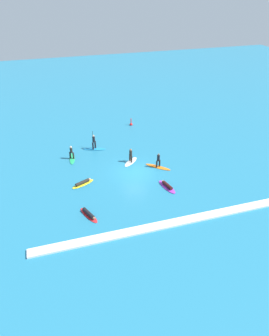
% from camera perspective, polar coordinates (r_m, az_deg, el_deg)
% --- Properties ---
extents(ground_plane, '(120.00, 120.00, 0.00)m').
position_cam_1_polar(ground_plane, '(33.80, 0.00, -0.72)').
color(ground_plane, teal).
rests_on(ground_plane, ground).
extents(surfer_on_orange_board, '(2.56, 2.49, 1.75)m').
position_cam_1_polar(surfer_on_orange_board, '(34.48, 4.38, 0.79)').
color(surfer_on_orange_board, orange).
rests_on(surfer_on_orange_board, ground_plane).
extents(surfer_on_green_board, '(0.94, 2.73, 1.67)m').
position_cam_1_polar(surfer_on_green_board, '(36.76, -11.48, 2.24)').
color(surfer_on_green_board, '#23B266').
rests_on(surfer_on_green_board, ground_plane).
extents(surfer_on_red_board, '(1.60, 2.63, 0.43)m').
position_cam_1_polar(surfer_on_red_board, '(28.12, -8.43, -8.41)').
color(surfer_on_red_board, red).
rests_on(surfer_on_red_board, ground_plane).
extents(surfer_on_purple_board, '(1.36, 2.76, 0.45)m').
position_cam_1_polar(surfer_on_purple_board, '(31.48, 6.03, -3.31)').
color(surfer_on_purple_board, purple).
rests_on(surfer_on_purple_board, ground_plane).
extents(surfer_on_yellow_board, '(2.56, 1.65, 0.42)m').
position_cam_1_polar(surfer_on_yellow_board, '(32.17, -9.49, -2.75)').
color(surfer_on_yellow_board, yellow).
rests_on(surfer_on_yellow_board, ground_plane).
extents(surfer_on_blue_board, '(2.91, 1.51, 2.24)m').
position_cam_1_polar(surfer_on_blue_board, '(38.40, -7.45, 4.11)').
color(surfer_on_blue_board, '#1E8CD1').
rests_on(surfer_on_blue_board, ground_plane).
extents(surfer_on_white_board, '(2.26, 2.24, 1.73)m').
position_cam_1_polar(surfer_on_white_board, '(35.36, -0.70, 1.75)').
color(surfer_on_white_board, white).
rests_on(surfer_on_white_board, ground_plane).
extents(marker_buoy, '(0.42, 0.42, 1.11)m').
position_cam_1_polar(marker_buoy, '(44.85, -0.64, 8.12)').
color(marker_buoy, red).
rests_on(marker_buoy, ground_plane).
extents(wave_crest, '(22.70, 0.90, 0.18)m').
position_cam_1_polar(wave_crest, '(27.03, 5.64, -10.36)').
color(wave_crest, white).
rests_on(wave_crest, ground_plane).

